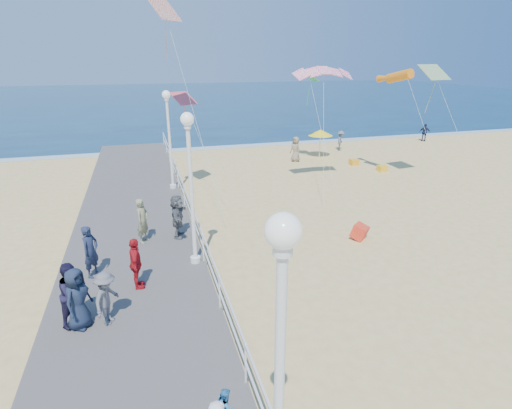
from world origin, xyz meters
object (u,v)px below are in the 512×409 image
object	(u,v)px
beach_umbrella	(321,133)
spectator_0	(91,251)
spectator_2	(107,298)
beach_chair_left	(354,162)
lamp_post_far	(169,130)
spectator_5	(178,216)
beach_walker_a	(341,141)
beach_walker_c	(296,149)
box_kite	(359,233)
lamp_post_near	(280,360)
spectator_4	(78,299)
beach_walker_b	(425,132)
beach_chair_right	(382,168)
spectator_3	(136,264)
lamp_post_mid	(190,175)
toddler_held	(226,407)
spectator_7	(73,294)
spectator_6	(143,221)

from	to	relation	value
beach_umbrella	spectator_0	bearing A→B (deg)	-135.32
spectator_2	beach_chair_left	xyz separation A→B (m)	(15.90, 14.91, -0.98)
lamp_post_far	spectator_5	xyz separation A→B (m)	(-0.36, -6.64, -2.36)
beach_walker_a	beach_walker_c	bearing A→B (deg)	148.79
spectator_0	beach_chair_left	bearing A→B (deg)	-21.02
box_kite	lamp_post_near	bearing A→B (deg)	-164.69
lamp_post_near	lamp_post_far	world-z (taller)	same
spectator_4	beach_walker_b	world-z (taller)	spectator_4
spectator_4	beach_walker_c	size ratio (longest dim) A/B	0.96
spectator_2	beach_walker_b	size ratio (longest dim) A/B	0.96
spectator_4	beach_chair_right	xyz separation A→B (m)	(17.63, 12.83, -1.09)
spectator_3	box_kite	xyz separation A→B (m)	(9.09, 1.96, -0.95)
lamp_post_near	lamp_post_mid	distance (m)	9.00
toddler_held	spectator_7	distance (m)	6.02
spectator_4	beach_umbrella	world-z (taller)	spectator_4
lamp_post_near	beach_chair_left	bearing A→B (deg)	58.12
box_kite	beach_chair_left	size ratio (longest dim) A/B	1.09
spectator_0	beach_walker_a	size ratio (longest dim) A/B	1.10
beach_walker_c	beach_umbrella	size ratio (longest dim) A/B	0.87
spectator_3	beach_walker_b	bearing A→B (deg)	-53.97
lamp_post_near	spectator_5	bearing A→B (deg)	91.79
spectator_5	beach_umbrella	bearing A→B (deg)	-31.37
spectator_6	beach_walker_c	world-z (taller)	spectator_6
spectator_0	beach_chair_right	xyz separation A→B (m)	(17.55, 10.02, -1.10)
lamp_post_far	spectator_2	bearing A→B (deg)	-103.26
spectator_5	beach_chair_left	size ratio (longest dim) A/B	3.26
spectator_5	beach_walker_c	bearing A→B (deg)	-27.12
lamp_post_far	beach_chair_left	distance (m)	13.91
beach_walker_a	spectator_7	bearing A→B (deg)	169.18
beach_walker_c	spectator_0	bearing A→B (deg)	-65.28
beach_walker_b	beach_chair_right	size ratio (longest dim) A/B	2.94
beach_chair_left	spectator_3	bearing A→B (deg)	-138.71
spectator_0	box_kite	xyz separation A→B (m)	(10.52, 0.77, -1.00)
lamp_post_far	beach_walker_a	xyz separation A→B (m)	(14.40, 7.71, -2.84)
spectator_4	beach_walker_a	world-z (taller)	spectator_4
spectator_6	beach_walker_b	xyz separation A→B (m)	(25.36, 15.79, -0.49)
spectator_4	spectator_2	bearing A→B (deg)	-60.24
beach_walker_b	box_kite	distance (m)	23.93
lamp_post_far	beach_chair_right	size ratio (longest dim) A/B	9.67
toddler_held	beach_chair_right	distance (m)	23.00
toddler_held	box_kite	bearing A→B (deg)	-35.71
spectator_7	beach_chair_right	xyz separation A→B (m)	(17.76, 12.59, -1.12)
spectator_3	spectator_5	xyz separation A→B (m)	(1.65, 3.55, 0.05)
spectator_2	box_kite	xyz separation A→B (m)	(9.87, 3.60, -0.88)
spectator_5	beach_walker_a	bearing A→B (deg)	-33.42
lamp_post_near	beach_walker_b	distance (m)	36.03
beach_walker_b	spectator_0	bearing A→B (deg)	68.98
spectator_0	spectator_2	bearing A→B (deg)	-134.29
lamp_post_far	beach_walker_a	world-z (taller)	lamp_post_far
spectator_5	box_kite	distance (m)	7.67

